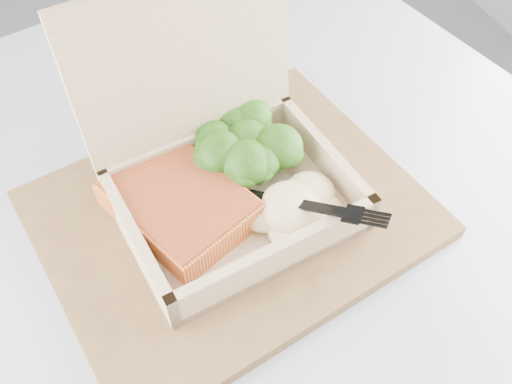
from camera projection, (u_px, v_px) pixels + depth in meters
name	position (u px, v px, depth m)	size (l,w,h in m)	color
cafe_table	(223.00, 332.00, 0.71)	(1.06, 1.06, 0.76)	black
serving_tray	(231.00, 214.00, 0.57)	(0.36, 0.29, 0.02)	brown
takeout_container	(219.00, 159.00, 0.54)	(0.24, 0.22, 0.20)	tan
salmon_fillet	(180.00, 204.00, 0.54)	(0.10, 0.13, 0.03)	orange
broccoli_pile	(247.00, 145.00, 0.57)	(0.11, 0.11, 0.04)	#36751A
mashed_potatoes	(291.00, 208.00, 0.53)	(0.10, 0.09, 0.03)	beige
plastic_fork	(275.00, 196.00, 0.52)	(0.11, 0.11, 0.03)	black
receipt	(173.00, 99.00, 0.68)	(0.08, 0.16, 0.00)	silver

